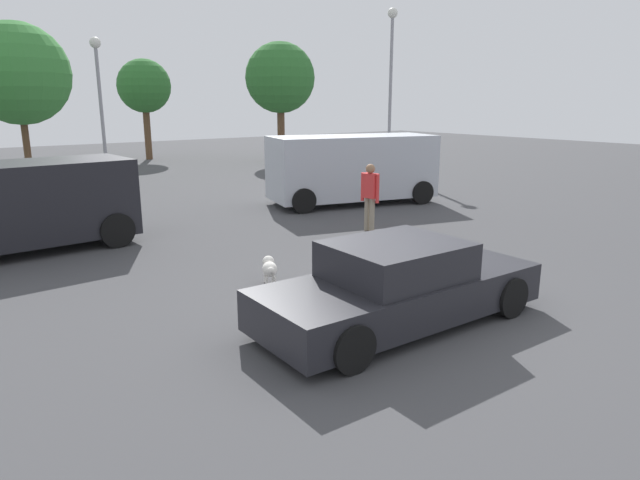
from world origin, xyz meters
TOP-DOWN VIEW (x-y plane):
  - ground_plane at (0.00, 0.00)m, footprint 80.00×80.00m
  - sedan_foreground at (-0.25, -0.15)m, footprint 4.60×1.92m
  - dog at (-0.78, 2.66)m, footprint 0.42×0.59m
  - van_white at (5.76, 8.06)m, footprint 5.65×3.34m
  - suv_dark at (-4.09, 7.83)m, footprint 5.00×2.37m
  - pedestrian at (3.53, 4.71)m, footprint 0.30×0.56m
  - light_post_near at (1.02, 18.54)m, footprint 0.44×0.44m
  - light_post_mid at (12.27, 13.15)m, footprint 0.44×0.44m
  - tree_back_left at (5.59, 25.96)m, footprint 2.96×2.96m
  - tree_back_right at (11.03, 20.37)m, footprint 3.74×3.74m
  - tree_far_right at (-1.46, 21.35)m, footprint 4.25×4.25m

SIDE VIEW (x-z plane):
  - ground_plane at x=0.00m, z-range 0.00..0.00m
  - dog at x=-0.78m, z-range 0.06..0.53m
  - sedan_foreground at x=-0.25m, z-range -0.05..1.23m
  - pedestrian at x=3.53m, z-range 0.17..1.91m
  - suv_dark at x=-4.09m, z-range 0.10..2.08m
  - van_white at x=5.76m, z-range 0.09..2.29m
  - light_post_near at x=1.02m, z-range 1.09..6.86m
  - tree_back_left at x=5.59m, z-range 1.26..6.83m
  - tree_far_right at x=-1.46m, z-range 1.12..7.64m
  - tree_back_right at x=11.03m, z-range 1.28..7.63m
  - light_post_mid at x=12.27m, z-range 1.21..8.44m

